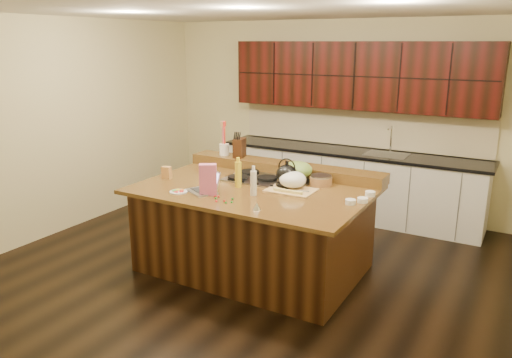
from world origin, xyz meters
The scene contains 32 objects.
room centered at (0.00, 0.00, 1.35)m, with size 5.52×5.02×2.72m.
island centered at (0.00, 0.00, 0.46)m, with size 2.40×1.60×0.92m.
back_ledge centered at (0.00, 0.70, 0.98)m, with size 2.40×0.30×0.12m, color black.
cooktop centered at (0.00, 0.30, 0.94)m, with size 0.92×0.52×0.05m.
back_counter centered at (0.30, 2.23, 0.98)m, with size 3.70×0.66×2.40m.
kettle centered at (0.30, 0.17, 1.07)m, with size 0.22×0.22×0.20m, color black.
green_bowl centered at (0.30, 0.43, 1.05)m, with size 0.33×0.33×0.18m, color olive.
laptop centered at (-0.35, -0.36, 0.98)m, with size 0.40×0.37×0.22m.
oil_bottle centered at (-0.15, -0.07, 1.06)m, with size 0.07×0.07×0.27m, color gold.
vinegar_bottle centered at (0.14, -0.24, 1.04)m, with size 0.06×0.06×0.25m, color silver.
wooden_tray centered at (0.39, 0.11, 1.01)m, with size 0.48×0.39×0.19m.
ramekin_a centered at (1.15, 0.08, 0.94)m, with size 0.10×0.10×0.04m, color white.
ramekin_b centered at (1.07, -0.03, 0.94)m, with size 0.10×0.10×0.04m, color white.
ramekin_c centered at (1.15, 0.32, 0.94)m, with size 0.10×0.10×0.04m, color white.
strainer_bowl centered at (0.58, 0.43, 0.97)m, with size 0.24×0.24×0.09m, color #996B3F.
kitchen_timer centered at (0.38, -0.61, 0.96)m, with size 0.08×0.08×0.07m, color silver.
pink_bag centered at (-0.26, -0.45, 1.08)m, with size 0.17×0.09×0.31m, color #C75D85.
candy_plate centered at (-0.58, -0.53, 0.93)m, with size 0.18×0.18×0.01m, color white.
package_box centered at (-1.02, -0.17, 0.99)m, with size 0.10×0.07×0.14m, color #BD8443.
utensil_crock centered at (-0.82, 0.70, 1.11)m, with size 0.12×0.12×0.14m, color white.
knife_block centered at (-0.60, 0.70, 1.15)m, with size 0.11×0.19×0.23m, color black.
gumdrop_0 centered at (0.00, -0.56, 0.93)m, with size 0.02×0.02×0.02m, color red.
gumdrop_1 centered at (-0.12, -0.53, 0.93)m, with size 0.02×0.02×0.02m, color #198C26.
gumdrop_2 centered at (-0.16, -0.48, 0.93)m, with size 0.02×0.02×0.02m, color red.
gumdrop_3 centered at (0.08, -0.56, 0.93)m, with size 0.02×0.02×0.02m, color #198C26.
gumdrop_4 centered at (-0.24, -0.44, 0.93)m, with size 0.02×0.02×0.02m, color red.
gumdrop_5 centered at (0.04, -0.60, 0.93)m, with size 0.02×0.02×0.02m, color #198C26.
gumdrop_6 centered at (-0.27, -0.43, 0.93)m, with size 0.02×0.02×0.02m, color red.
gumdrop_7 centered at (-0.26, -0.41, 0.93)m, with size 0.02×0.02×0.02m, color #198C26.
gumdrop_8 centered at (-0.13, -0.47, 0.93)m, with size 0.02×0.02×0.02m, color red.
gumdrop_9 centered at (0.03, -0.46, 0.93)m, with size 0.02×0.02×0.02m, color #198C26.
gumdrop_10 centered at (-0.06, -0.60, 0.93)m, with size 0.02×0.02×0.02m, color red.
Camera 1 is at (2.50, -4.34, 2.40)m, focal length 35.00 mm.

